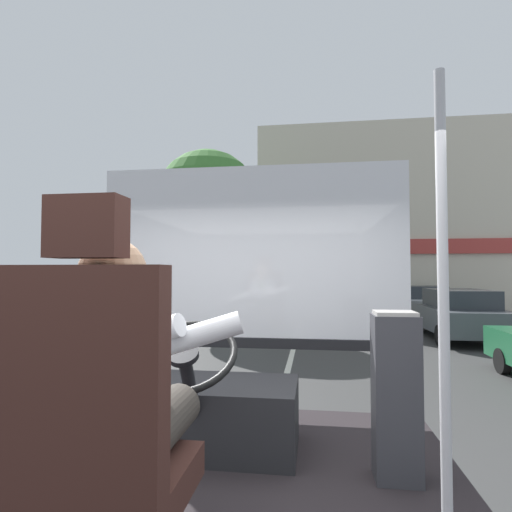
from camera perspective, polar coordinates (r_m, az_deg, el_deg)
name	(u,v)px	position (r m, az deg, el deg)	size (l,w,h in m)	color
ground	(294,349)	(10.67, 5.22, -12.75)	(18.00, 44.00, 0.06)	#353535
driver_seat	(101,444)	(1.47, -20.64, -23.14)	(0.48, 0.48, 1.30)	black
bus_driver	(121,382)	(1.53, -18.23, -16.24)	(0.78, 0.56, 0.75)	#332D28
steering_console	(206,412)	(2.70, -6.92, -20.70)	(1.10, 1.00, 0.81)	black
handrail_pole	(443,300)	(1.86, 24.53, -5.57)	(0.04, 0.04, 1.92)	#B7B7BC
fare_box	(396,395)	(2.38, 18.81, -17.77)	(0.23, 0.20, 0.87)	#333338
windshield_panel	(250,276)	(3.34, -0.80, -2.78)	(2.50, 0.08, 1.48)	silver
street_tree	(208,202)	(13.83, -6.73, 7.38)	(3.42, 3.42, 5.96)	#4C3828
shop_building	(399,224)	(20.31, 19.20, 4.16)	(12.69, 4.65, 8.31)	#BCB29E
parked_car_charcoal	(457,313)	(13.31, 26.10, -7.15)	(1.81, 4.15, 1.43)	#474C51
parked_car_silver	(418,302)	(18.15, 21.54, -5.93)	(1.95, 4.49, 1.39)	silver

